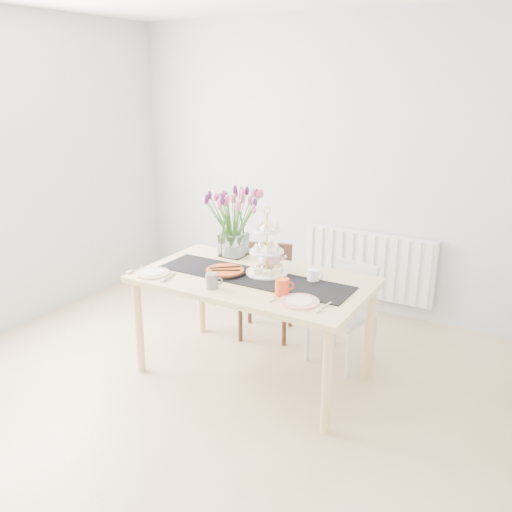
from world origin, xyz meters
The scene contains 15 objects.
room_shell centered at (0.00, 0.00, 1.30)m, with size 4.50×4.50×4.50m.
radiator centered at (0.50, 2.19, 0.45)m, with size 1.20×0.08×0.60m, color white.
dining_table centered at (0.18, 0.68, 0.67)m, with size 1.60×0.90×0.75m.
chair_brown centered at (-0.09, 1.37, 0.43)m, with size 0.49×0.49×0.75m.
chair_white centered at (0.66, 1.26, 0.43)m, with size 0.46×0.46×0.75m.
table_runner centered at (0.18, 0.68, 0.75)m, with size 1.40×0.35×0.01m, color black.
tulip_vase centered at (-0.20, 1.02, 1.11)m, with size 0.65×0.65×0.56m.
cake_stand centered at (0.23, 0.79, 0.88)m, with size 0.30×0.30×0.44m.
teapot centered at (0.19, 0.89, 0.83)m, with size 0.26×0.21×0.17m, color white, non-canonical shape.
cream_jug centered at (0.56, 0.83, 0.79)m, with size 0.08×0.08×0.08m, color white.
tart_tin centered at (-0.03, 0.64, 0.77)m, with size 0.30×0.30×0.04m.
mug_grey centered at (0.04, 0.38, 0.80)m, with size 0.08×0.08×0.10m, color slate.
mug_orange centered at (0.49, 0.51, 0.80)m, with size 0.09×0.09×0.11m, color red.
plate_left centered at (-0.47, 0.39, 0.76)m, with size 0.24×0.24×0.01m, color white.
plate_right centered at (0.64, 0.45, 0.76)m, with size 0.25×0.25×0.01m, color white.
Camera 1 is at (1.96, -2.33, 2.05)m, focal length 38.00 mm.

